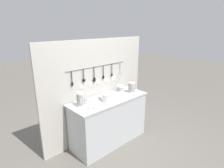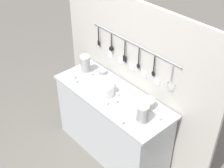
# 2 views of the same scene
# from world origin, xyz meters

# --- Properties ---
(ground_plane) EXTENTS (20.00, 20.00, 0.00)m
(ground_plane) POSITION_xyz_m (0.00, 0.00, 0.00)
(ground_plane) COLOR #666059
(counter) EXTENTS (1.47, 0.57, 0.87)m
(counter) POSITION_xyz_m (0.00, 0.00, 0.43)
(counter) COLOR #B7BABC
(counter) RESTS_ON ground
(back_wall) EXTENTS (2.27, 0.11, 1.87)m
(back_wall) POSITION_xyz_m (-0.00, 0.32, 0.94)
(back_wall) COLOR #BCB7AD
(back_wall) RESTS_ON ground
(bowl_stack_nested_right) EXTENTS (0.12, 0.12, 0.23)m
(bowl_stack_nested_right) POSITION_xyz_m (-0.55, 0.06, 0.98)
(bowl_stack_nested_right) COLOR white
(bowl_stack_nested_right) RESTS_ON counter
(bowl_stack_short_front) EXTENTS (0.12, 0.12, 0.20)m
(bowl_stack_short_front) POSITION_xyz_m (0.52, -0.07, 0.97)
(bowl_stack_short_front) COLOR white
(bowl_stack_short_front) RESTS_ON counter
(bowl_stack_tall_left) EXTENTS (0.14, 0.14, 0.11)m
(bowl_stack_tall_left) POSITION_xyz_m (0.41, 0.12, 0.92)
(bowl_stack_tall_left) COLOR white
(bowl_stack_tall_left) RESTS_ON counter
(plate_stack) EXTENTS (0.24, 0.24, 0.13)m
(plate_stack) POSITION_xyz_m (-0.07, -0.07, 0.93)
(plate_stack) COLOR white
(plate_stack) RESTS_ON counter
(steel_mixing_bowl) EXTENTS (0.10, 0.10, 0.04)m
(steel_mixing_bowl) POSITION_xyz_m (-0.39, 0.19, 0.89)
(steel_mixing_bowl) COLOR #93969E
(steel_mixing_bowl) RESTS_ON counter
(cup_edge_near) EXTENTS (0.04, 0.04, 0.04)m
(cup_edge_near) POSITION_xyz_m (-0.44, 0.06, 0.89)
(cup_edge_near) COLOR white
(cup_edge_near) RESTS_ON counter
(cup_beside_plates) EXTENTS (0.04, 0.04, 0.04)m
(cup_beside_plates) POSITION_xyz_m (0.06, 0.02, 0.89)
(cup_beside_plates) COLOR white
(cup_beside_plates) RESTS_ON counter
(cup_centre) EXTENTS (0.04, 0.04, 0.04)m
(cup_centre) POSITION_xyz_m (-0.53, -0.14, 0.89)
(cup_centre) COLOR white
(cup_centre) RESTS_ON counter
(cup_edge_far) EXTENTS (0.04, 0.04, 0.04)m
(cup_edge_far) POSITION_xyz_m (0.62, 0.07, 0.89)
(cup_edge_far) COLOR white
(cup_edge_far) RESTS_ON counter
(cup_back_left) EXTENTS (0.04, 0.04, 0.04)m
(cup_back_left) POSITION_xyz_m (0.38, 0.02, 0.89)
(cup_back_left) COLOR white
(cup_back_left) RESTS_ON counter
(cup_front_left) EXTENTS (0.04, 0.04, 0.04)m
(cup_front_left) POSITION_xyz_m (0.41, -0.24, 0.89)
(cup_front_left) COLOR white
(cup_front_left) RESTS_ON counter
(cup_back_right) EXTENTS (0.04, 0.04, 0.04)m
(cup_back_right) POSITION_xyz_m (0.14, -0.07, 0.89)
(cup_back_right) COLOR white
(cup_back_right) RESTS_ON counter
(cup_front_right) EXTENTS (0.04, 0.04, 0.04)m
(cup_front_right) POSITION_xyz_m (-0.12, 0.12, 0.89)
(cup_front_right) COLOR white
(cup_front_right) RESTS_ON counter
(cup_mid_row) EXTENTS (0.04, 0.04, 0.04)m
(cup_mid_row) POSITION_xyz_m (-0.44, -0.17, 0.89)
(cup_mid_row) COLOR white
(cup_mid_row) RESTS_ON counter
(cup_by_caddy) EXTENTS (0.04, 0.04, 0.04)m
(cup_by_caddy) POSITION_xyz_m (0.09, -0.17, 0.89)
(cup_by_caddy) COLOR white
(cup_by_caddy) RESTS_ON counter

